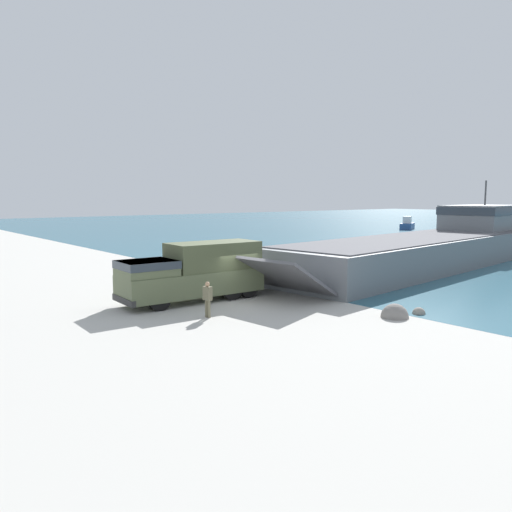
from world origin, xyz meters
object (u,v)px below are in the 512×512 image
Objects in this scene: landing_craft at (440,243)px; mooring_bollard at (223,276)px; moored_boat_b at (407,225)px; soldier_on_ramp at (208,297)px; military_truck at (194,272)px.

landing_craft is 20.31m from mooring_bollard.
moored_boat_b is 8.22× the size of mooring_bollard.
landing_craft reaches higher than soldier_on_ramp.
landing_craft is at bearing 78.01° from mooring_bollard.
moored_boat_b reaches higher than soldier_on_ramp.
moored_boat_b is (-27.48, 61.29, -0.86)m from military_truck.
moored_boat_b is at bearing -161.42° from soldier_on_ramp.
soldier_on_ramp reaches higher than mooring_bollard.
landing_craft is 24.69m from military_truck.
landing_craft is 26.50m from soldier_on_ramp.
military_truck is 67.18m from moored_boat_b.
soldier_on_ramp is 70.13m from moored_boat_b.
moored_boat_b is (-27.63, 36.60, -0.99)m from landing_craft.
moored_boat_b is at bearing 112.55° from mooring_bollard.
soldier_on_ramp is (3.62, -1.57, -0.63)m from military_truck.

